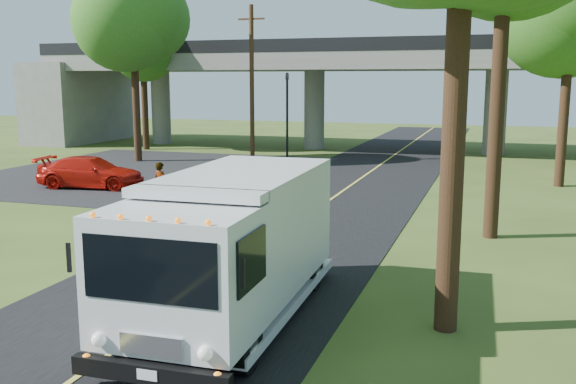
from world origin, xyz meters
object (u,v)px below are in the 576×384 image
at_px(utility_pole, 252,83).
at_px(pedestrian, 161,184).
at_px(tree_left_far, 144,39).
at_px(red_sedan, 91,172).
at_px(tree_left_lot, 135,24).
at_px(step_van, 232,243).
at_px(traffic_signal, 287,106).

relative_size(utility_pole, pedestrian, 5.27).
height_order(tree_left_far, red_sedan, tree_left_far).
xyz_separation_m(tree_left_lot, tree_left_far, (-3.00, 6.00, -0.45)).
bearing_deg(utility_pole, pedestrian, -83.14).
relative_size(utility_pole, red_sedan, 1.88).
distance_m(tree_left_lot, pedestrian, 15.79).
xyz_separation_m(step_van, red_sedan, (-12.33, 12.83, -0.90)).
distance_m(utility_pole, tree_left_far, 10.45).
relative_size(tree_left_lot, step_van, 1.48).
distance_m(tree_left_lot, red_sedan, 11.74).
relative_size(tree_left_lot, pedestrian, 6.15).
distance_m(traffic_signal, tree_left_far, 11.75).
bearing_deg(utility_pole, tree_left_lot, -161.03).
bearing_deg(utility_pole, red_sedan, -107.46).
xyz_separation_m(tree_left_lot, red_sedan, (2.84, -8.82, -7.21)).
bearing_deg(traffic_signal, red_sedan, -110.89).
bearing_deg(tree_left_lot, step_van, -54.98).
relative_size(step_van, pedestrian, 4.14).
bearing_deg(red_sedan, utility_pole, -25.92).
xyz_separation_m(utility_pole, pedestrian, (1.67, -13.84, -3.74)).
height_order(utility_pole, tree_left_lot, tree_left_lot).
height_order(utility_pole, pedestrian, utility_pole).
bearing_deg(pedestrian, tree_left_far, -34.88).
height_order(tree_left_far, step_van, tree_left_far).
xyz_separation_m(utility_pole, tree_left_far, (-9.29, 3.84, 2.86)).
relative_size(tree_left_lot, tree_left_far, 1.06).
distance_m(tree_left_far, step_van, 33.60).
distance_m(traffic_signal, tree_left_lot, 10.01).
xyz_separation_m(traffic_signal, pedestrian, (0.17, -15.84, -2.35)).
xyz_separation_m(step_van, pedestrian, (-7.21, 9.97, -0.74)).
xyz_separation_m(red_sedan, pedestrian, (5.12, -2.86, 0.16)).
bearing_deg(tree_left_far, tree_left_lot, -63.43).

